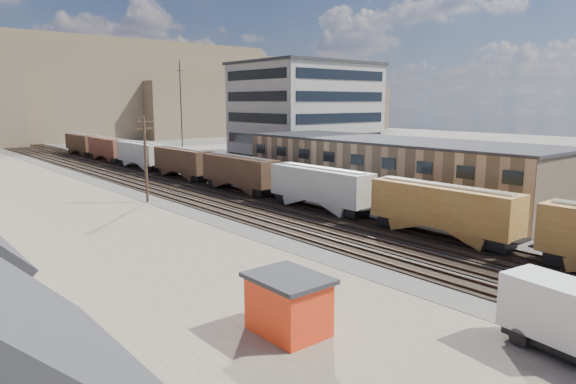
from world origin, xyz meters
TOP-DOWN VIEW (x-y plane):
  - ground at (0.00, 0.00)m, footprint 300.00×300.00m
  - ballast_bed at (0.00, 50.00)m, footprint 18.00×200.00m
  - dirt_yard at (-20.00, 40.00)m, footprint 24.00×180.00m
  - asphalt_lot at (22.00, 35.00)m, footprint 26.00×120.00m
  - rail_tracks at (-0.55, 50.00)m, footprint 11.40×200.00m
  - freight_train at (3.80, 48.36)m, footprint 3.00×119.74m
  - warehouse at (14.98, 25.00)m, footprint 12.40×40.40m
  - office_tower at (27.95, 54.95)m, footprint 22.60×18.60m
  - utility_pole_north at (-8.50, 42.00)m, footprint 2.20×0.32m
  - radio_mast at (6.00, 60.00)m, footprint 1.20×0.16m
  - box_truck at (-9.64, -5.26)m, footprint 3.25×6.69m
  - maintenance_shed at (-18.04, 4.82)m, footprint 3.21×4.15m
  - parked_car_blue at (22.96, 50.24)m, footprint 6.36×5.15m
  - parked_car_far at (33.12, 43.64)m, footprint 2.60×5.25m

SIDE VIEW (x-z plane):
  - ground at x=0.00m, z-range 0.00..0.00m
  - dirt_yard at x=-20.00m, z-range 0.00..0.03m
  - asphalt_lot at x=22.00m, z-range 0.00..0.04m
  - ballast_bed at x=0.00m, z-range 0.00..0.06m
  - rail_tracks at x=-0.55m, z-range -0.01..0.23m
  - parked_car_blue at x=22.96m, z-range 0.00..1.61m
  - parked_car_far at x=33.12m, z-range 0.00..1.72m
  - maintenance_shed at x=-18.04m, z-range 0.04..3.07m
  - box_truck at x=-9.64m, z-range 0.03..3.46m
  - freight_train at x=3.80m, z-range 0.56..5.02m
  - warehouse at x=14.98m, z-range 0.03..7.28m
  - utility_pole_north at x=-8.50m, z-range 0.30..10.30m
  - radio_mast at x=6.00m, z-range 0.12..18.12m
  - office_tower at x=27.95m, z-range 0.04..18.49m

